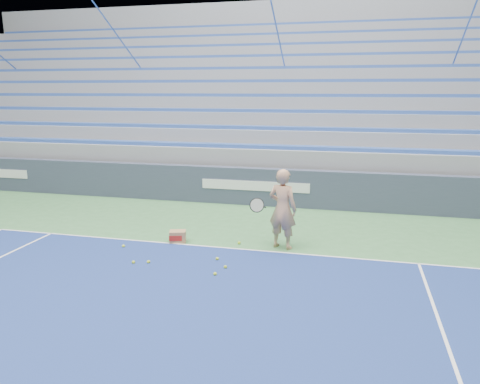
{
  "coord_description": "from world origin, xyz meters",
  "views": [
    {
      "loc": [
        2.78,
        2.66,
        3.35
      ],
      "look_at": [
        0.38,
        12.38,
        1.15
      ],
      "focal_mm": 35.0,
      "sensor_mm": 36.0,
      "label": 1
    }
  ],
  "objects": [
    {
      "name": "bleachers",
      "position": [
        0.0,
        21.6,
        2.36
      ],
      "size": [
        31.0,
        9.15,
        7.3
      ],
      "color": "gray",
      "rests_on": "ground"
    },
    {
      "name": "tennis_ball_6",
      "position": [
        -1.33,
        10.57,
        0.03
      ],
      "size": [
        0.07,
        0.07,
        0.07
      ],
      "primitive_type": "sphere",
      "color": "#B5CE2A",
      "rests_on": "ground"
    },
    {
      "name": "ball_box",
      "position": [
        -0.97,
        12.03,
        0.13
      ],
      "size": [
        0.42,
        0.37,
        0.27
      ],
      "color": "#9C754B",
      "rests_on": "ground"
    },
    {
      "name": "tennis_ball_5",
      "position": [
        0.49,
        10.76,
        0.03
      ],
      "size": [
        0.07,
        0.07,
        0.07
      ],
      "primitive_type": "sphere",
      "color": "#B5CE2A",
      "rests_on": "ground"
    },
    {
      "name": "tennis_ball_2",
      "position": [
        0.21,
        11.15,
        0.03
      ],
      "size": [
        0.07,
        0.07,
        0.07
      ],
      "primitive_type": "sphere",
      "color": "#B5CE2A",
      "rests_on": "ground"
    },
    {
      "name": "tennis_player",
      "position": [
        1.35,
        12.22,
        0.87
      ],
      "size": [
        0.97,
        0.91,
        1.73
      ],
      "color": "tan",
      "rests_on": "ground"
    },
    {
      "name": "tennis_ball_0",
      "position": [
        0.4,
        12.23,
        0.03
      ],
      "size": [
        0.07,
        0.07,
        0.07
      ],
      "primitive_type": "sphere",
      "color": "#B5CE2A",
      "rests_on": "ground"
    },
    {
      "name": "sponsor_barrier",
      "position": [
        0.0,
        15.88,
        0.55
      ],
      "size": [
        30.0,
        0.32,
        1.1
      ],
      "color": "#353D51",
      "rests_on": "ground"
    },
    {
      "name": "tennis_ball_4",
      "position": [
        -1.98,
        11.41,
        0.03
      ],
      "size": [
        0.07,
        0.07,
        0.07
      ],
      "primitive_type": "sphere",
      "color": "#B5CE2A",
      "rests_on": "ground"
    },
    {
      "name": "tennis_ball_3",
      "position": [
        0.4,
        10.38,
        0.03
      ],
      "size": [
        0.07,
        0.07,
        0.07
      ],
      "primitive_type": "sphere",
      "color": "#B5CE2A",
      "rests_on": "ground"
    },
    {
      "name": "tennis_ball_1",
      "position": [
        -1.05,
        10.66,
        0.03
      ],
      "size": [
        0.07,
        0.07,
        0.07
      ],
      "primitive_type": "sphere",
      "color": "#B5CE2A",
      "rests_on": "ground"
    }
  ]
}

